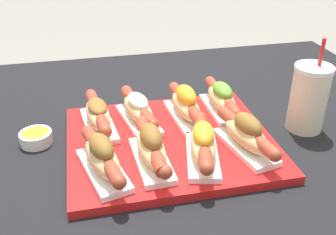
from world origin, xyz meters
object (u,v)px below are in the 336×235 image
hot_dog_4 (98,115)px  hot_dog_1 (153,147)px  hot_dog_7 (222,99)px  hot_dog_5 (139,109)px  hot_dog_3 (247,134)px  drink_cup (309,98)px  hot_dog_0 (102,157)px  hot_dog_2 (203,144)px  serving_tray (170,142)px  sauce_bowl (36,137)px  hot_dog_6 (186,105)px

hot_dog_4 → hot_dog_1: bearing=-58.9°
hot_dog_1 → hot_dog_7: (0.20, 0.17, -0.00)m
hot_dog_1 → hot_dog_4: (-0.09, 0.16, -0.00)m
hot_dog_4 → hot_dog_5: hot_dog_5 is taller
hot_dog_3 → drink_cup: drink_cup is taller
hot_dog_0 → hot_dog_1: hot_dog_1 is taller
hot_dog_2 → hot_dog_5: size_ratio=0.99×
serving_tray → drink_cup: drink_cup is taller
hot_dog_2 → hot_dog_3: bearing=6.9°
hot_dog_0 → sauce_bowl: bearing=129.4°
hot_dog_1 → hot_dog_5: size_ratio=1.01×
hot_dog_5 → hot_dog_3: bearing=-38.9°
sauce_bowl → drink_cup: bearing=-6.5°
hot_dog_0 → drink_cup: size_ratio=0.92×
serving_tray → hot_dog_3: 0.16m
hot_dog_2 → serving_tray: bearing=118.0°
hot_dog_0 → drink_cup: (0.46, 0.09, 0.02)m
serving_tray → drink_cup: 0.32m
serving_tray → hot_dog_5: (-0.05, 0.08, 0.04)m
hot_dog_0 → hot_dog_1: bearing=7.2°
hot_dog_2 → hot_dog_6: (0.01, 0.16, 0.00)m
hot_dog_0 → hot_dog_7: (0.29, 0.18, -0.00)m
serving_tray → hot_dog_1: size_ratio=2.12×
hot_dog_0 → hot_dog_3: (0.29, 0.02, 0.00)m
drink_cup → hot_dog_0: bearing=-168.6°
hot_dog_1 → hot_dog_3: hot_dog_1 is taller
hot_dog_4 → hot_dog_2: bearing=-40.7°
hot_dog_4 → hot_dog_7: 0.29m
hot_dog_4 → drink_cup: 0.47m
hot_dog_1 → hot_dog_7: bearing=40.3°
hot_dog_1 → hot_dog_7: hot_dog_1 is taller
hot_dog_5 → drink_cup: 0.38m
drink_cup → hot_dog_5: bearing=168.1°
hot_dog_0 → drink_cup: 0.47m
hot_dog_4 → hot_dog_7: size_ratio=0.99×
hot_dog_2 → sauce_bowl: bearing=154.3°
hot_dog_7 → serving_tray: bearing=-148.6°
hot_dog_4 → hot_dog_5: bearing=2.5°
hot_dog_2 → hot_dog_7: hot_dog_2 is taller
hot_dog_3 → hot_dog_2: bearing=-173.1°
hot_dog_1 → hot_dog_2: bearing=-4.6°
serving_tray → hot_dog_0: bearing=-148.7°
hot_dog_3 → hot_dog_7: hot_dog_3 is taller
serving_tray → hot_dog_1: 0.10m
hot_dog_4 → hot_dog_0: bearing=-91.2°
hot_dog_7 → sauce_bowl: (-0.43, -0.02, -0.04)m
hot_dog_1 → sauce_bowl: bearing=147.0°
serving_tray → hot_dog_4: bearing=151.6°
hot_dog_2 → drink_cup: bearing=18.2°
hot_dog_5 → hot_dog_4: bearing=-177.5°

